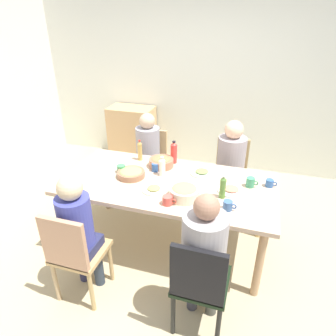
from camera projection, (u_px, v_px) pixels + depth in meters
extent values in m
plane|color=tan|center=(168.00, 242.00, 3.29)|extent=(6.43, 6.43, 0.00)
cube|color=silver|center=(210.00, 82.00, 4.49)|extent=(5.60, 0.12, 2.60)
cube|color=#CBAA8C|center=(168.00, 183.00, 2.94)|extent=(2.06, 1.02, 0.04)
cylinder|color=tan|center=(67.00, 222.00, 3.02)|extent=(0.07, 0.07, 0.72)
cylinder|color=tan|center=(259.00, 263.00, 2.53)|extent=(0.07, 0.07, 0.72)
cylinder|color=tan|center=(106.00, 183.00, 3.71)|extent=(0.07, 0.07, 0.72)
cylinder|color=tan|center=(263.00, 209.00, 3.22)|extent=(0.07, 0.07, 0.72)
cube|color=black|center=(201.00, 281.00, 2.26)|extent=(0.40, 0.40, 0.04)
cylinder|color=black|center=(173.00, 314.00, 2.26)|extent=(0.04, 0.04, 0.43)
cylinder|color=black|center=(218.00, 326.00, 2.17)|extent=(0.04, 0.04, 0.43)
cylinder|color=black|center=(184.00, 280.00, 2.55)|extent=(0.04, 0.04, 0.43)
cylinder|color=black|center=(225.00, 290.00, 2.46)|extent=(0.04, 0.04, 0.43)
cube|color=black|center=(198.00, 276.00, 2.00)|extent=(0.38, 0.04, 0.45)
cylinder|color=#3A3942|center=(193.00, 288.00, 2.47)|extent=(0.09, 0.09, 0.45)
cylinder|color=#45463E|center=(212.00, 293.00, 2.42)|extent=(0.09, 0.09, 0.45)
cube|color=#353F39|center=(202.00, 275.00, 2.23)|extent=(0.30, 0.30, 0.10)
cylinder|color=#9E989A|center=(204.00, 245.00, 2.10)|extent=(0.32, 0.32, 0.48)
sphere|color=#A37359|center=(207.00, 207.00, 1.95)|extent=(0.18, 0.18, 0.18)
cube|color=tan|center=(81.00, 252.00, 2.53)|extent=(0.40, 0.40, 0.04)
cylinder|color=tan|center=(56.00, 281.00, 2.54)|extent=(0.04, 0.04, 0.43)
cylinder|color=tan|center=(91.00, 291.00, 2.45)|extent=(0.04, 0.04, 0.43)
cylinder|color=tan|center=(78.00, 254.00, 2.83)|extent=(0.04, 0.04, 0.43)
cylinder|color=tan|center=(111.00, 262.00, 2.74)|extent=(0.04, 0.04, 0.43)
cube|color=tan|center=(64.00, 244.00, 2.27)|extent=(0.38, 0.04, 0.45)
cylinder|color=#2C2D49|center=(82.00, 261.00, 2.74)|extent=(0.09, 0.09, 0.45)
cylinder|color=#2B3543|center=(98.00, 264.00, 2.70)|extent=(0.09, 0.09, 0.45)
cube|color=#272B50|center=(80.00, 246.00, 2.51)|extent=(0.30, 0.30, 0.10)
cylinder|color=#3F449E|center=(75.00, 221.00, 2.38)|extent=(0.27, 0.27, 0.43)
sphere|color=beige|center=(70.00, 188.00, 2.25)|extent=(0.20, 0.20, 0.20)
cube|color=tan|center=(149.00, 168.00, 3.91)|extent=(0.40, 0.40, 0.04)
cylinder|color=tan|center=(165.00, 178.00, 4.11)|extent=(0.04, 0.04, 0.43)
cylinder|color=tan|center=(142.00, 175.00, 4.20)|extent=(0.04, 0.04, 0.43)
cylinder|color=tan|center=(157.00, 191.00, 3.82)|extent=(0.04, 0.04, 0.43)
cylinder|color=tan|center=(132.00, 187.00, 3.91)|extent=(0.04, 0.04, 0.43)
cube|color=tan|center=(153.00, 146.00, 3.95)|extent=(0.38, 0.04, 0.45)
cylinder|color=#3B3E48|center=(152.00, 187.00, 3.90)|extent=(0.09, 0.09, 0.45)
cylinder|color=#364843|center=(141.00, 185.00, 3.94)|extent=(0.09, 0.09, 0.45)
cube|color=#473A48|center=(149.00, 163.00, 3.88)|extent=(0.30, 0.30, 0.10)
cylinder|color=#93909C|center=(148.00, 144.00, 3.76)|extent=(0.30, 0.30, 0.43)
sphere|color=tan|center=(147.00, 121.00, 3.62)|extent=(0.19, 0.19, 0.19)
cube|color=tan|center=(229.00, 179.00, 3.63)|extent=(0.40, 0.40, 0.04)
cylinder|color=tan|center=(242.00, 190.00, 3.84)|extent=(0.04, 0.04, 0.43)
cylinder|color=tan|center=(216.00, 186.00, 3.93)|extent=(0.04, 0.04, 0.43)
cylinder|color=tan|center=(240.00, 205.00, 3.55)|extent=(0.04, 0.04, 0.43)
cylinder|color=tan|center=(211.00, 200.00, 3.64)|extent=(0.04, 0.04, 0.43)
cube|color=tan|center=(232.00, 156.00, 3.68)|extent=(0.38, 0.04, 0.45)
cylinder|color=#2D3252|center=(233.00, 200.00, 3.63)|extent=(0.09, 0.09, 0.45)
cylinder|color=#2A3B4B|center=(219.00, 197.00, 3.67)|extent=(0.09, 0.09, 0.45)
cube|color=#312B44|center=(229.00, 175.00, 3.61)|extent=(0.30, 0.30, 0.10)
cylinder|color=#9A9095|center=(231.00, 155.00, 3.49)|extent=(0.32, 0.32, 0.43)
sphere|color=beige|center=(234.00, 130.00, 3.34)|extent=(0.21, 0.21, 0.21)
cylinder|color=silver|center=(154.00, 190.00, 2.79)|extent=(0.22, 0.22, 0.01)
ellipsoid|color=tan|center=(154.00, 188.00, 2.78)|extent=(0.12, 0.12, 0.02)
cylinder|color=white|center=(231.00, 190.00, 2.78)|extent=(0.25, 0.25, 0.01)
ellipsoid|color=tan|center=(231.00, 189.00, 2.77)|extent=(0.14, 0.14, 0.02)
cylinder|color=white|center=(202.00, 173.00, 3.08)|extent=(0.24, 0.24, 0.01)
ellipsoid|color=#7A954F|center=(202.00, 171.00, 3.07)|extent=(0.13, 0.13, 0.02)
cylinder|color=beige|center=(184.00, 193.00, 2.66)|extent=(0.27, 0.27, 0.10)
ellipsoid|color=tan|center=(184.00, 188.00, 2.64)|extent=(0.22, 0.22, 0.04)
cylinder|color=#A2684E|center=(161.00, 163.00, 3.21)|extent=(0.26, 0.26, 0.09)
ellipsoid|color=#B46E46|center=(161.00, 159.00, 3.19)|extent=(0.21, 0.21, 0.04)
cylinder|color=#8F6449|center=(131.00, 174.00, 3.01)|extent=(0.27, 0.27, 0.06)
ellipsoid|color=#83AF5D|center=(131.00, 171.00, 3.00)|extent=(0.22, 0.22, 0.04)
cylinder|color=#3B6094|center=(228.00, 205.00, 2.50)|extent=(0.08, 0.08, 0.08)
torus|color=#2F5696|center=(234.00, 206.00, 2.49)|extent=(0.05, 0.01, 0.05)
cylinder|color=#3F9166|center=(250.00, 182.00, 2.83)|extent=(0.08, 0.08, 0.09)
torus|color=#4B915F|center=(256.00, 183.00, 2.82)|extent=(0.05, 0.01, 0.05)
cylinder|color=#35609F|center=(269.00, 183.00, 2.84)|extent=(0.07, 0.07, 0.07)
torus|color=#345C95|center=(275.00, 184.00, 2.83)|extent=(0.05, 0.01, 0.05)
cylinder|color=#31599B|center=(155.00, 167.00, 3.11)|extent=(0.07, 0.07, 0.09)
torus|color=#2C509E|center=(159.00, 168.00, 3.10)|extent=(0.05, 0.01, 0.05)
cylinder|color=#D15046|center=(167.00, 200.00, 2.57)|extent=(0.09, 0.09, 0.08)
torus|color=#CC5541|center=(174.00, 201.00, 2.56)|extent=(0.05, 0.01, 0.05)
cylinder|color=#459159|center=(121.00, 169.00, 3.09)|extent=(0.09, 0.09, 0.08)
torus|color=#4A9059|center=(126.00, 170.00, 3.07)|extent=(0.05, 0.01, 0.05)
cylinder|color=#558235|center=(223.00, 189.00, 2.65)|extent=(0.05, 0.05, 0.18)
cone|color=#4F7635|center=(224.00, 178.00, 2.60)|extent=(0.05, 0.05, 0.03)
cylinder|color=white|center=(224.00, 176.00, 2.59)|extent=(0.03, 0.03, 0.01)
cylinder|color=tan|center=(140.00, 152.00, 3.33)|extent=(0.05, 0.05, 0.20)
cone|color=#C49045|center=(139.00, 142.00, 3.27)|extent=(0.05, 0.05, 0.03)
cylinder|color=red|center=(139.00, 141.00, 3.26)|extent=(0.03, 0.03, 0.01)
cylinder|color=red|center=(174.00, 154.00, 3.26)|extent=(0.07, 0.07, 0.21)
cone|color=red|center=(174.00, 143.00, 3.21)|extent=(0.06, 0.06, 0.03)
cylinder|color=black|center=(174.00, 142.00, 3.20)|extent=(0.03, 0.03, 0.01)
cylinder|color=silver|center=(162.00, 168.00, 3.02)|extent=(0.06, 0.06, 0.16)
cone|color=silver|center=(162.00, 159.00, 2.97)|extent=(0.06, 0.06, 0.03)
cylinder|color=white|center=(162.00, 157.00, 2.96)|extent=(0.03, 0.03, 0.01)
cube|color=tan|center=(132.00, 134.00, 4.94)|extent=(0.70, 0.44, 0.90)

